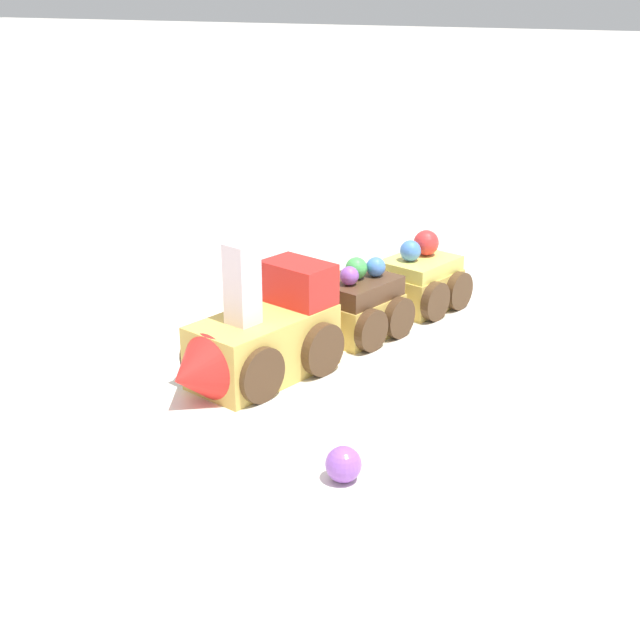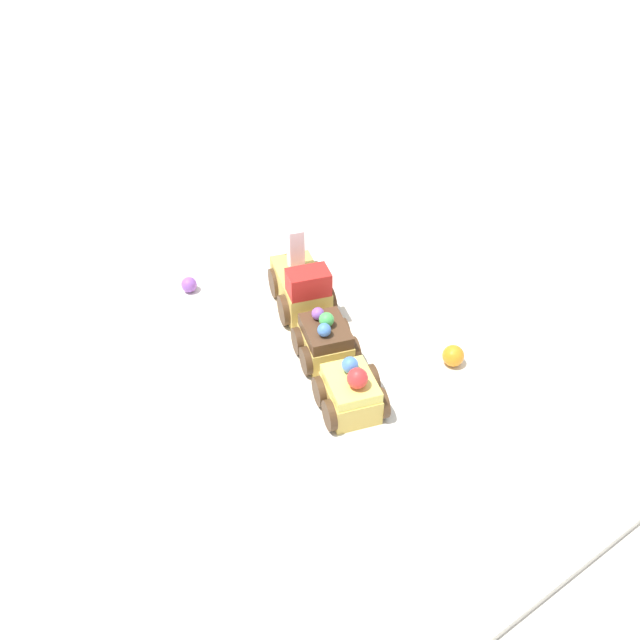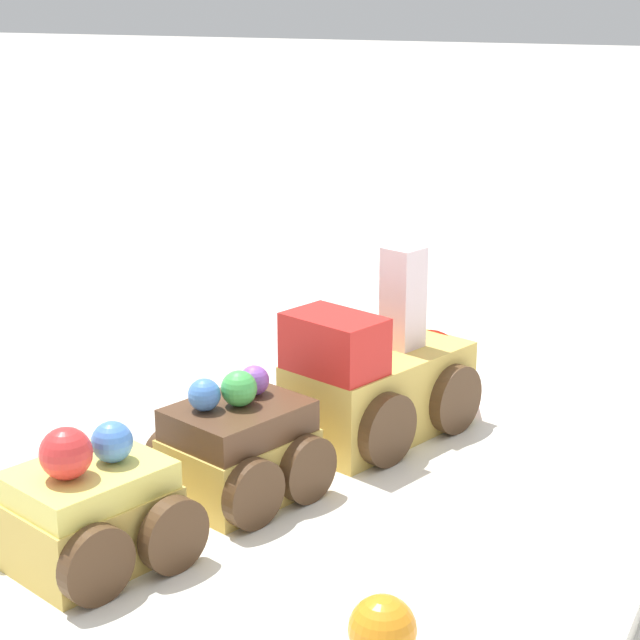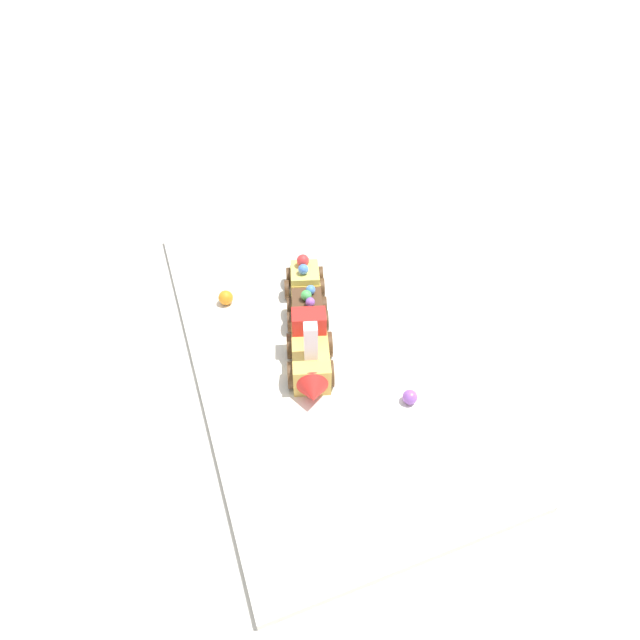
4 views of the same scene
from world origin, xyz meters
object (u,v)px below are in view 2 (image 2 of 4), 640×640
(gumball_purple, at_px, (189,285))
(gumball_orange, at_px, (453,356))
(cake_train_locomotive, at_px, (299,283))
(cake_car_lemon, at_px, (351,393))
(cake_car_chocolate, at_px, (325,341))

(gumball_purple, xyz_separation_m, gumball_orange, (-0.30, -0.19, 0.00))
(cake_train_locomotive, distance_m, gumball_orange, 0.22)
(gumball_purple, distance_m, gumball_orange, 0.36)
(gumball_purple, relative_size, gumball_orange, 0.82)
(cake_train_locomotive, bearing_deg, cake_car_lemon, -179.93)
(cake_train_locomotive, relative_size, cake_car_chocolate, 1.71)
(cake_car_chocolate, distance_m, gumball_purple, 0.22)
(cake_train_locomotive, relative_size, gumball_orange, 5.65)
(cake_car_lemon, xyz_separation_m, gumball_purple, (0.29, 0.05, -0.01))
(cake_train_locomotive, bearing_deg, gumball_purple, 63.93)
(cake_train_locomotive, xyz_separation_m, gumball_orange, (-0.20, -0.08, -0.02))
(cake_train_locomotive, height_order, cake_car_lemon, cake_train_locomotive)
(cake_car_lemon, bearing_deg, cake_train_locomotive, 0.07)
(cake_train_locomotive, height_order, gumball_orange, cake_train_locomotive)
(cake_train_locomotive, distance_m, gumball_purple, 0.15)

